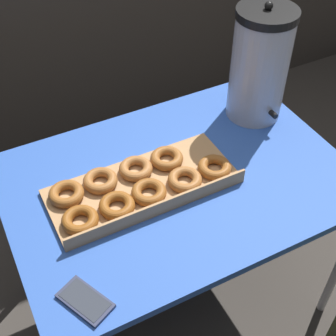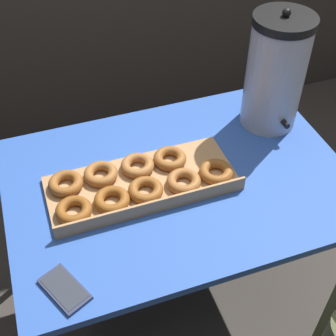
# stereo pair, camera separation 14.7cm
# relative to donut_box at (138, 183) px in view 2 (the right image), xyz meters

# --- Properties ---
(ground_plane) EXTENTS (12.00, 12.00, 0.00)m
(ground_plane) POSITION_rel_donut_box_xyz_m (0.13, -0.01, -0.73)
(ground_plane) COLOR #3D3833
(folding_table) EXTENTS (1.11, 0.78, 0.71)m
(folding_table) POSITION_rel_donut_box_xyz_m (0.13, -0.01, -0.07)
(folding_table) COLOR #2D56B2
(folding_table) RESTS_ON ground
(donut_box) EXTENTS (0.61, 0.27, 0.05)m
(donut_box) POSITION_rel_donut_box_xyz_m (0.00, 0.00, 0.00)
(donut_box) COLOR tan
(donut_box) RESTS_ON folding_table
(coffee_urn) EXTENTS (0.21, 0.24, 0.44)m
(coffee_urn) POSITION_rel_donut_box_xyz_m (0.55, 0.17, 0.18)
(coffee_urn) COLOR #B7B7BC
(coffee_urn) RESTS_ON folding_table
(cell_phone) EXTENTS (0.13, 0.16, 0.01)m
(cell_phone) POSITION_rel_donut_box_xyz_m (-0.29, -0.29, -0.02)
(cell_phone) COLOR #2D334C
(cell_phone) RESTS_ON folding_table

